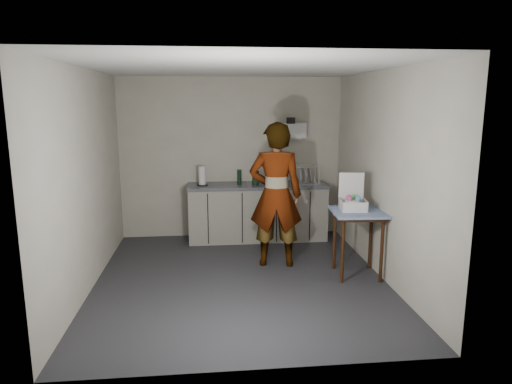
{
  "coord_description": "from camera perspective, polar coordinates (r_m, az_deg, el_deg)",
  "views": [
    {
      "loc": [
        -0.37,
        -5.44,
        2.21
      ],
      "look_at": [
        0.24,
        0.45,
        1.03
      ],
      "focal_mm": 32.0,
      "sensor_mm": 36.0,
      "label": 1
    }
  ],
  "objects": [
    {
      "name": "side_table",
      "position": [
        5.92,
        12.67,
        -3.37
      ],
      "size": [
        0.7,
        0.7,
        0.85
      ],
      "rotation": [
        0.0,
        0.0,
        -0.06
      ],
      "color": "#3C1E0D",
      "rests_on": "ground"
    },
    {
      "name": "standing_man",
      "position": [
        6.12,
        2.48,
        -0.38
      ],
      "size": [
        0.77,
        0.56,
        1.95
      ],
      "primitive_type": "imported",
      "rotation": [
        0.0,
        0.0,
        3.01
      ],
      "color": "#B2A593",
      "rests_on": "ground"
    },
    {
      "name": "dish_rack",
      "position": [
        7.43,
        6.17,
        1.63
      ],
      "size": [
        0.42,
        0.31,
        0.29
      ],
      "color": "white",
      "rests_on": "kitchen_counter"
    },
    {
      "name": "bakery_box",
      "position": [
        5.94,
        11.99,
        -1.2
      ],
      "size": [
        0.36,
        0.37,
        0.45
      ],
      "rotation": [
        0.0,
        0.0,
        -0.13
      ],
      "color": "white",
      "rests_on": "side_table"
    },
    {
      "name": "kitchen_counter",
      "position": [
        7.4,
        0.19,
        -2.69
      ],
      "size": [
        2.24,
        0.62,
        0.91
      ],
      "color": "black",
      "rests_on": "ground"
    },
    {
      "name": "paper_towel",
      "position": [
        7.21,
        -6.73,
        1.96
      ],
      "size": [
        0.17,
        0.17,
        0.31
      ],
      "color": "black",
      "rests_on": "kitchen_counter"
    },
    {
      "name": "ground",
      "position": [
        5.89,
        -1.95,
        -10.81
      ],
      "size": [
        4.0,
        4.0,
        0.0
      ],
      "primitive_type": "plane",
      "color": "#29282D",
      "rests_on": "ground"
    },
    {
      "name": "wall_shelf",
      "position": [
        7.5,
        4.61,
        7.68
      ],
      "size": [
        0.42,
        0.18,
        0.37
      ],
      "color": "white",
      "rests_on": "ground"
    },
    {
      "name": "ceiling",
      "position": [
        5.47,
        -2.14,
        15.28
      ],
      "size": [
        3.6,
        4.0,
        0.01
      ],
      "primitive_type": "cube",
      "color": "white",
      "rests_on": "wall_back"
    },
    {
      "name": "wall_back",
      "position": [
        7.5,
        -3.09,
        4.27
      ],
      "size": [
        3.6,
        0.02,
        2.6
      ],
      "primitive_type": "cube",
      "color": "#B5AF9E",
      "rests_on": "ground"
    },
    {
      "name": "soap_bottle",
      "position": [
        7.2,
        -0.03,
        2.11
      ],
      "size": [
        0.16,
        0.16,
        0.31
      ],
      "primitive_type": "imported",
      "rotation": [
        0.0,
        0.0,
        0.5
      ],
      "color": "black",
      "rests_on": "kitchen_counter"
    },
    {
      "name": "wall_right",
      "position": [
        5.93,
        15.51,
        2.0
      ],
      "size": [
        0.02,
        4.0,
        2.6
      ],
      "primitive_type": "cube",
      "color": "#B5AF9E",
      "rests_on": "ground"
    },
    {
      "name": "wall_left",
      "position": [
        5.7,
        -20.31,
        1.35
      ],
      "size": [
        0.02,
        4.0,
        2.6
      ],
      "primitive_type": "cube",
      "color": "#B5AF9E",
      "rests_on": "ground"
    },
    {
      "name": "soda_can",
      "position": [
        7.31,
        -0.2,
        1.56
      ],
      "size": [
        0.07,
        0.07,
        0.14
      ],
      "primitive_type": "cylinder",
      "color": "red",
      "rests_on": "kitchen_counter"
    },
    {
      "name": "dark_bottle",
      "position": [
        7.24,
        -2.09,
        1.87
      ],
      "size": [
        0.07,
        0.07,
        0.24
      ],
      "primitive_type": "cylinder",
      "color": "black",
      "rests_on": "kitchen_counter"
    }
  ]
}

